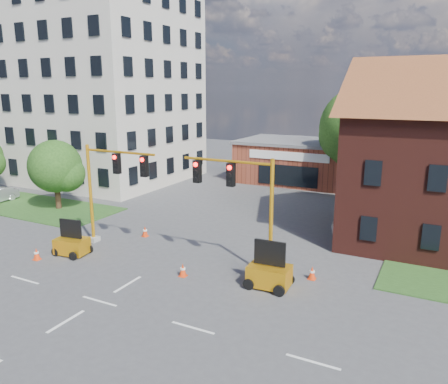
# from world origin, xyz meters

# --- Properties ---
(ground) EXTENTS (120.00, 120.00, 0.00)m
(ground) POSITION_xyz_m (0.00, 0.00, 0.00)
(ground) COLOR #454548
(ground) RESTS_ON ground
(grass_verge_nw) EXTENTS (22.00, 6.00, 0.08)m
(grass_verge_nw) POSITION_xyz_m (-20.00, 10.00, 0.04)
(grass_verge_nw) COLOR #274C1C
(grass_verge_nw) RESTS_ON ground
(lane_markings) EXTENTS (60.00, 36.00, 0.01)m
(lane_markings) POSITION_xyz_m (0.00, -3.00, 0.01)
(lane_markings) COLOR white
(lane_markings) RESTS_ON ground
(office_block) EXTENTS (18.40, 15.40, 20.60)m
(office_block) POSITION_xyz_m (-20.00, 21.90, 10.31)
(office_block) COLOR beige
(office_block) RESTS_ON ground
(brick_shop) EXTENTS (12.40, 8.40, 4.30)m
(brick_shop) POSITION_xyz_m (0.00, 29.98, 2.16)
(brick_shop) COLOR brown
(brick_shop) RESTS_ON ground
(tree_large) EXTENTS (7.96, 7.58, 9.82)m
(tree_large) POSITION_xyz_m (6.89, 27.08, 5.78)
(tree_large) COLOR #341E13
(tree_large) RESTS_ON ground
(tree_nw_front) EXTENTS (4.38, 4.17, 5.60)m
(tree_nw_front) POSITION_xyz_m (-13.79, 10.58, 3.35)
(tree_nw_front) COLOR #341E13
(tree_nw_front) RESTS_ON ground
(signal_mast_west) EXTENTS (5.30, 0.60, 6.20)m
(signal_mast_west) POSITION_xyz_m (-4.36, 6.00, 3.92)
(signal_mast_west) COLOR gray
(signal_mast_west) RESTS_ON ground
(signal_mast_east) EXTENTS (5.30, 0.60, 6.20)m
(signal_mast_east) POSITION_xyz_m (4.36, 6.00, 3.92)
(signal_mast_east) COLOR gray
(signal_mast_east) RESTS_ON ground
(trailer_west) EXTENTS (1.96, 1.46, 2.05)m
(trailer_west) POSITION_xyz_m (-5.48, 3.70, 0.64)
(trailer_west) COLOR orange
(trailer_west) RESTS_ON ground
(trailer_east) EXTENTS (2.07, 1.44, 2.29)m
(trailer_east) POSITION_xyz_m (6.39, 4.93, 0.72)
(trailer_east) COLOR orange
(trailer_east) RESTS_ON ground
(cone_a) EXTENTS (0.40, 0.40, 0.70)m
(cone_a) POSITION_xyz_m (-6.68, 2.18, 0.34)
(cone_a) COLOR red
(cone_a) RESTS_ON ground
(cone_b) EXTENTS (0.40, 0.40, 0.70)m
(cone_b) POSITION_xyz_m (-3.66, 8.26, 0.34)
(cone_b) COLOR red
(cone_b) RESTS_ON ground
(cone_c) EXTENTS (0.40, 0.40, 0.70)m
(cone_c) POSITION_xyz_m (1.93, 4.08, 0.34)
(cone_c) COLOR red
(cone_c) RESTS_ON ground
(cone_d) EXTENTS (0.40, 0.40, 0.70)m
(cone_d) POSITION_xyz_m (8.00, 6.79, 0.34)
(cone_d) COLOR red
(cone_d) RESTS_ON ground
(pickup_white) EXTENTS (4.83, 2.25, 1.34)m
(pickup_white) POSITION_xyz_m (9.63, 14.54, 0.67)
(pickup_white) COLOR white
(pickup_white) RESTS_ON ground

